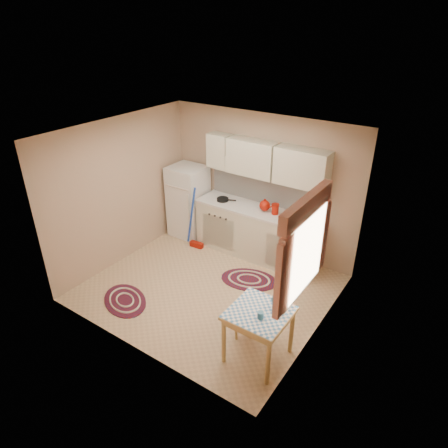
# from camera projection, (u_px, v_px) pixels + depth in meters

# --- Properties ---
(room_shell) EXTENTS (3.64, 3.60, 2.52)m
(room_shell) POSITION_uv_depth(u_px,v_px,m) (226.00, 194.00, 5.78)
(room_shell) COLOR tan
(room_shell) RESTS_ON ground
(fridge) EXTENTS (0.65, 0.60, 1.40)m
(fridge) POSITION_uv_depth(u_px,v_px,m) (188.00, 201.00, 7.70)
(fridge) COLOR white
(fridge) RESTS_ON ground
(broom) EXTENTS (0.29, 0.14, 1.20)m
(broom) POSITION_uv_depth(u_px,v_px,m) (196.00, 219.00, 7.27)
(broom) COLOR blue
(broom) RESTS_ON ground
(base_cabinets) EXTENTS (2.25, 0.60, 0.88)m
(base_cabinets) POSITION_uv_depth(u_px,v_px,m) (256.00, 233.00, 7.11)
(base_cabinets) COLOR beige
(base_cabinets) RESTS_ON ground
(countertop) EXTENTS (2.27, 0.62, 0.04)m
(countertop) POSITION_uv_depth(u_px,v_px,m) (257.00, 210.00, 6.90)
(countertop) COLOR silver
(countertop) RESTS_ON base_cabinets
(frying_pan) EXTENTS (0.27, 0.27, 0.05)m
(frying_pan) POSITION_uv_depth(u_px,v_px,m) (223.00, 199.00, 7.19)
(frying_pan) COLOR black
(frying_pan) RESTS_ON countertop
(red_kettle) EXTENTS (0.22, 0.20, 0.21)m
(red_kettle) POSITION_uv_depth(u_px,v_px,m) (265.00, 205.00, 6.78)
(red_kettle) COLOR #941105
(red_kettle) RESTS_ON countertop
(red_canister) EXTENTS (0.15, 0.15, 0.16)m
(red_canister) POSITION_uv_depth(u_px,v_px,m) (275.00, 210.00, 6.69)
(red_canister) COLOR #941105
(red_canister) RESTS_ON countertop
(table) EXTENTS (0.72, 0.72, 0.72)m
(table) POSITION_uv_depth(u_px,v_px,m) (258.00, 335.00, 4.97)
(table) COLOR #DEB86F
(table) RESTS_ON ground
(stool) EXTENTS (0.46, 0.46, 0.42)m
(stool) POSITION_uv_depth(u_px,v_px,m) (243.00, 324.00, 5.36)
(stool) COLOR #941105
(stool) RESTS_ON ground
(coffee_pot) EXTENTS (0.19, 0.18, 0.31)m
(coffee_pot) POSITION_uv_depth(u_px,v_px,m) (278.00, 302.00, 4.73)
(coffee_pot) COLOR #2D658A
(coffee_pot) RESTS_ON table
(mug) EXTENTS (0.10, 0.10, 0.10)m
(mug) POSITION_uv_depth(u_px,v_px,m) (260.00, 315.00, 4.67)
(mug) COLOR #2D658A
(mug) RESTS_ON table
(rug_center) EXTENTS (1.09, 0.89, 0.02)m
(rug_center) POSITION_uv_depth(u_px,v_px,m) (249.00, 280.00, 6.60)
(rug_center) COLOR maroon
(rug_center) RESTS_ON ground
(rug_left) EXTENTS (1.06, 0.91, 0.02)m
(rug_left) POSITION_uv_depth(u_px,v_px,m) (125.00, 300.00, 6.12)
(rug_left) COLOR maroon
(rug_left) RESTS_ON ground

